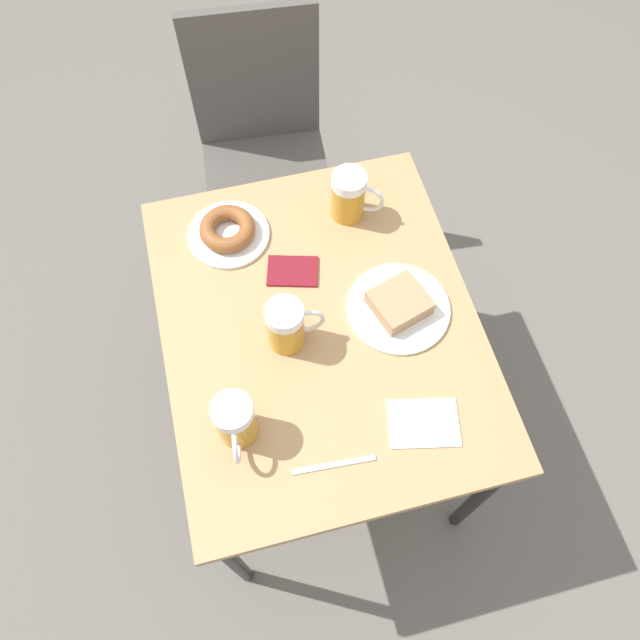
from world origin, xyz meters
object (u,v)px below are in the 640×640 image
object	(u,v)px
plate_with_cake	(399,305)
beer_mug_left	(350,196)
chair	(261,131)
beer_mug_center	(235,421)
plate_with_donut	(228,231)
beer_mug_right	(287,326)
passport_near_edge	(293,271)
fork	(334,465)
napkin_folded	(424,423)

from	to	relation	value
plate_with_cake	beer_mug_left	distance (m)	0.31
chair	beer_mug_center	size ratio (longest dim) A/B	6.60
beer_mug_left	plate_with_donut	bearing A→B (deg)	178.97
beer_mug_center	beer_mug_right	size ratio (longest dim) A/B	1.00
chair	beer_mug_center	world-z (taller)	chair
beer_mug_center	passport_near_edge	size ratio (longest dim) A/B	0.98
beer_mug_center	fork	bearing A→B (deg)	-33.83
fork	plate_with_cake	bearing A→B (deg)	53.08
beer_mug_center	napkin_folded	world-z (taller)	beer_mug_center
fork	plate_with_donut	bearing A→B (deg)	99.77
passport_near_edge	plate_with_donut	bearing A→B (deg)	132.48
chair	napkin_folded	size ratio (longest dim) A/B	5.34
beer_mug_left	fork	bearing A→B (deg)	-108.10
beer_mug_left	passport_near_edge	bearing A→B (deg)	-142.35
beer_mug_center	passport_near_edge	bearing A→B (deg)	60.99
plate_with_cake	beer_mug_right	xyz separation A→B (m)	(-0.28, -0.01, 0.05)
fork	chair	bearing A→B (deg)	86.86
beer_mug_center	beer_mug_right	bearing A→B (deg)	51.35
beer_mug_left	beer_mug_right	world-z (taller)	same
plate_with_cake	fork	distance (m)	0.41
beer_mug_left	beer_mug_center	bearing A→B (deg)	-127.19
chair	passport_near_edge	size ratio (longest dim) A/B	6.45
chair	passport_near_edge	bearing A→B (deg)	-88.44
plate_with_donut	beer_mug_center	world-z (taller)	beer_mug_center
beer_mug_left	napkin_folded	world-z (taller)	beer_mug_left
plate_with_cake	napkin_folded	bearing A→B (deg)	-96.33
plate_with_donut	plate_with_cake	bearing A→B (deg)	-41.18
beer_mug_left	beer_mug_center	world-z (taller)	same
plate_with_donut	beer_mug_right	size ratio (longest dim) A/B	1.48
plate_with_donut	fork	bearing A→B (deg)	-80.23
chair	beer_mug_left	size ratio (longest dim) A/B	6.60
napkin_folded	fork	world-z (taller)	same
plate_with_cake	passport_near_edge	distance (m)	0.28
napkin_folded	chair	bearing A→B (deg)	97.95
beer_mug_right	napkin_folded	size ratio (longest dim) A/B	0.81
plate_with_cake	beer_mug_right	distance (m)	0.28
plate_with_donut	napkin_folded	xyz separation A→B (m)	(0.33, -0.60, -0.02)
chair	napkin_folded	world-z (taller)	chair
passport_near_edge	fork	bearing A→B (deg)	-92.82
napkin_folded	fork	size ratio (longest dim) A/B	0.96
chair	fork	world-z (taller)	chair
plate_with_cake	fork	bearing A→B (deg)	-126.92
chair	beer_mug_right	bearing A→B (deg)	-91.33
plate_with_donut	beer_mug_center	xyz separation A→B (m)	(-0.07, -0.52, 0.05)
plate_with_cake	beer_mug_center	world-z (taller)	beer_mug_center
napkin_folded	beer_mug_center	bearing A→B (deg)	168.44
plate_with_donut	passport_near_edge	world-z (taller)	plate_with_donut
beer_mug_left	beer_mug_center	xyz separation A→B (m)	(-0.39, -0.51, 0.00)
plate_with_cake	fork	size ratio (longest dim) A/B	1.37
chair	beer_mug_left	bearing A→B (deg)	-68.82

